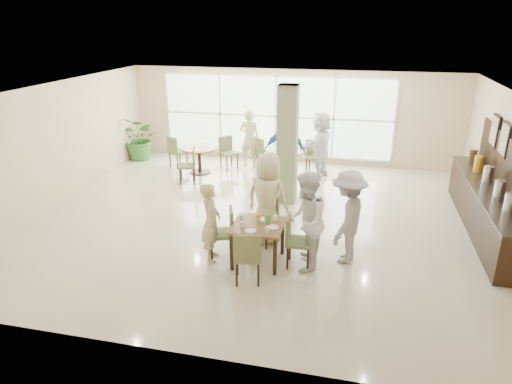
% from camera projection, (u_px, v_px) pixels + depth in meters
% --- Properties ---
extents(ground, '(10.00, 10.00, 0.00)m').
position_uv_depth(ground, '(259.00, 219.00, 10.16)').
color(ground, beige).
rests_on(ground, ground).
extents(room_shell, '(10.00, 10.00, 10.00)m').
position_uv_depth(room_shell, '(260.00, 145.00, 9.55)').
color(room_shell, white).
rests_on(room_shell, ground).
extents(window_bank, '(7.00, 0.04, 7.00)m').
position_uv_depth(window_bank, '(275.00, 116.00, 13.82)').
color(window_bank, silver).
rests_on(window_bank, ground).
extents(column, '(0.45, 0.45, 2.80)m').
position_uv_depth(column, '(287.00, 145.00, 10.67)').
color(column, '#666B4A').
rests_on(column, ground).
extents(main_table, '(0.91, 0.91, 0.75)m').
position_uv_depth(main_table, '(258.00, 229.00, 8.14)').
color(main_table, brown).
rests_on(main_table, ground).
extents(round_table_left, '(1.06, 1.06, 0.75)m').
position_uv_depth(round_table_left, '(199.00, 154.00, 13.01)').
color(round_table_left, brown).
rests_on(round_table_left, ground).
extents(round_table_right, '(1.10, 1.10, 0.75)m').
position_uv_depth(round_table_right, '(287.00, 156.00, 12.77)').
color(round_table_right, brown).
rests_on(round_table_right, ground).
extents(chairs_main_table, '(1.97, 1.95, 0.95)m').
position_uv_depth(chairs_main_table, '(258.00, 237.00, 8.23)').
color(chairs_main_table, '#545D33').
rests_on(chairs_main_table, ground).
extents(chairs_table_left, '(2.15, 2.01, 0.95)m').
position_uv_depth(chairs_table_left, '(198.00, 157.00, 13.05)').
color(chairs_table_left, '#545D33').
rests_on(chairs_table_left, ground).
extents(chairs_table_right, '(2.06, 1.92, 0.95)m').
position_uv_depth(chairs_table_right, '(287.00, 159.00, 12.80)').
color(chairs_table_right, '#545D33').
rests_on(chairs_table_right, ground).
extents(tabletop_clutter, '(0.76, 0.73, 0.21)m').
position_uv_depth(tabletop_clutter, '(259.00, 222.00, 8.06)').
color(tabletop_clutter, white).
rests_on(tabletop_clutter, main_table).
extents(buffet_counter, '(0.64, 4.70, 1.95)m').
position_uv_depth(buffet_counter, '(486.00, 205.00, 9.43)').
color(buffet_counter, black).
rests_on(buffet_counter, ground).
extents(framed_art_a, '(0.05, 0.55, 0.70)m').
position_uv_depth(framed_art_a, '(505.00, 139.00, 9.37)').
color(framed_art_a, black).
rests_on(framed_art_a, ground).
extents(framed_art_b, '(0.05, 0.55, 0.70)m').
position_uv_depth(framed_art_b, '(495.00, 131.00, 10.10)').
color(framed_art_b, black).
rests_on(framed_art_b, ground).
extents(potted_plant, '(1.61, 1.61, 1.36)m').
position_uv_depth(potted_plant, '(141.00, 138.00, 14.20)').
color(potted_plant, '#326A2A').
rests_on(potted_plant, ground).
extents(teen_left, '(0.45, 0.60, 1.48)m').
position_uv_depth(teen_left, '(211.00, 222.00, 8.21)').
color(teen_left, '#C9BE86').
rests_on(teen_left, ground).
extents(teen_far, '(0.99, 0.71, 1.83)m').
position_uv_depth(teen_far, '(268.00, 199.00, 8.82)').
color(teen_far, '#C9BE86').
rests_on(teen_far, ground).
extents(teen_right, '(0.72, 0.90, 1.78)m').
position_uv_depth(teen_right, '(305.00, 222.00, 7.87)').
color(teen_right, white).
rests_on(teen_right, ground).
extents(teen_standing, '(0.89, 1.24, 1.74)m').
position_uv_depth(teen_standing, '(348.00, 217.00, 8.11)').
color(teen_standing, '#969698').
rests_on(teen_standing, ground).
extents(adult_a, '(1.13, 0.69, 1.86)m').
position_uv_depth(adult_a, '(284.00, 152.00, 11.88)').
color(adult_a, '#4366CB').
rests_on(adult_a, ground).
extents(adult_b, '(1.23, 1.87, 1.86)m').
position_uv_depth(adult_b, '(320.00, 145.00, 12.49)').
color(adult_b, white).
rests_on(adult_b, ground).
extents(adult_standing, '(0.66, 0.47, 1.72)m').
position_uv_depth(adult_standing, '(250.00, 138.00, 13.47)').
color(adult_standing, '#C9BE86').
rests_on(adult_standing, ground).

